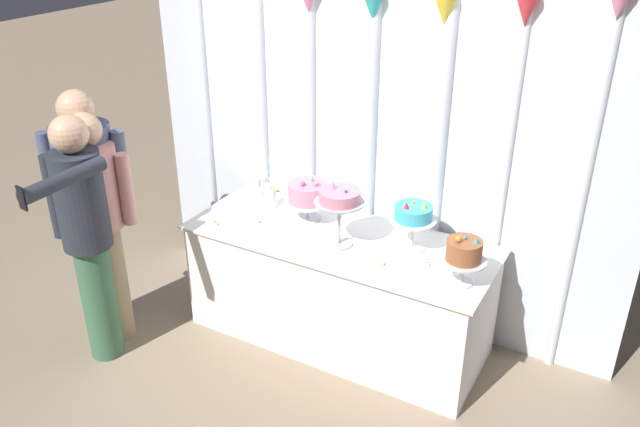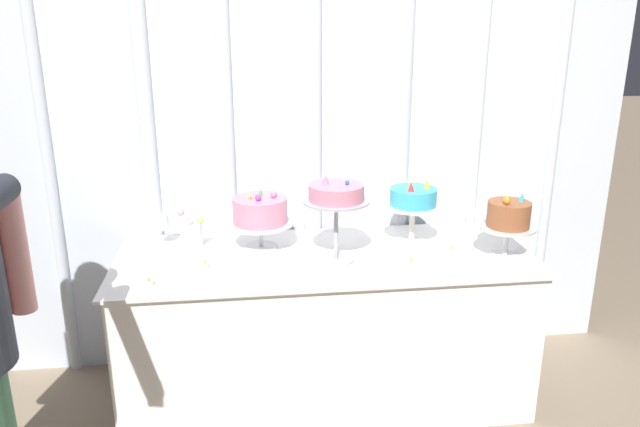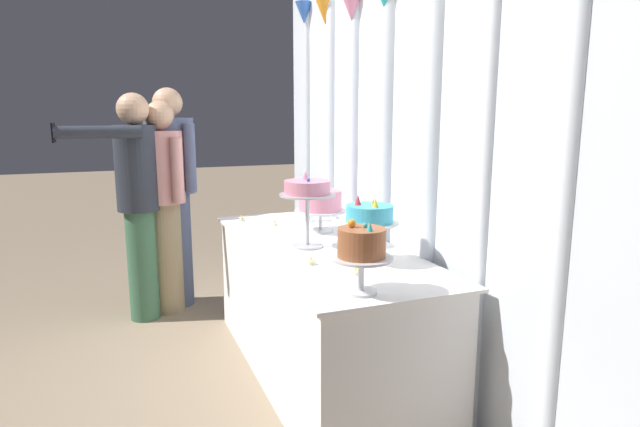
% 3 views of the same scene
% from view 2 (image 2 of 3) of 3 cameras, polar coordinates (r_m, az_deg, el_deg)
% --- Properties ---
extents(ground_plane, '(24.00, 24.00, 0.00)m').
position_cam_2_polar(ground_plane, '(3.13, 0.72, -17.71)').
color(ground_plane, gray).
extents(draped_curtain, '(3.36, 0.15, 2.62)m').
position_cam_2_polar(draped_curtain, '(3.12, -0.75, 8.98)').
color(draped_curtain, silver).
rests_on(draped_curtain, ground_plane).
extents(cake_table, '(1.96, 0.77, 0.76)m').
position_cam_2_polar(cake_table, '(3.02, 0.48, -10.69)').
color(cake_table, white).
rests_on(cake_table, ground_plane).
extents(cake_display_leftmost, '(0.32, 0.32, 0.29)m').
position_cam_2_polar(cake_display_leftmost, '(2.89, -5.69, 0.08)').
color(cake_display_leftmost, silver).
rests_on(cake_display_leftmost, cake_table).
extents(cake_display_midleft, '(0.30, 0.30, 0.41)m').
position_cam_2_polar(cake_display_midleft, '(2.69, 1.54, 1.45)').
color(cake_display_midleft, '#B2B2B7').
rests_on(cake_display_midleft, cake_table).
extents(cake_display_midright, '(0.28, 0.28, 0.33)m').
position_cam_2_polar(cake_display_midright, '(2.96, 8.81, 1.15)').
color(cake_display_midright, silver).
rests_on(cake_display_midright, cake_table).
extents(cake_display_rightmost, '(0.26, 0.26, 0.31)m').
position_cam_2_polar(cake_display_rightmost, '(2.89, 17.41, -0.39)').
color(cake_display_rightmost, silver).
rests_on(cake_display_rightmost, cake_table).
extents(wine_glass, '(0.08, 0.08, 0.16)m').
position_cam_2_polar(wine_glass, '(3.03, -14.80, -0.86)').
color(wine_glass, silver).
rests_on(wine_glass, cake_table).
extents(flower_vase, '(0.13, 0.09, 0.20)m').
position_cam_2_polar(flower_vase, '(2.98, -11.97, -1.85)').
color(flower_vase, silver).
rests_on(flower_vase, cake_table).
extents(tealight_far_left, '(0.04, 0.04, 0.04)m').
position_cam_2_polar(tealight_far_left, '(2.63, -15.90, -6.35)').
color(tealight_far_left, beige).
rests_on(tealight_far_left, cake_table).
extents(tealight_near_left, '(0.04, 0.04, 0.04)m').
position_cam_2_polar(tealight_near_left, '(2.75, -10.81, -4.85)').
color(tealight_near_left, beige).
rests_on(tealight_near_left, cake_table).
extents(tealight_near_right, '(0.05, 0.05, 0.04)m').
position_cam_2_polar(tealight_near_right, '(2.76, 8.63, -4.70)').
color(tealight_near_right, beige).
rests_on(tealight_near_right, cake_table).
extents(tealight_far_right, '(0.04, 0.04, 0.04)m').
position_cam_2_polar(tealight_far_right, '(2.94, 12.33, -3.47)').
color(tealight_far_right, beige).
rests_on(tealight_far_right, cake_table).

